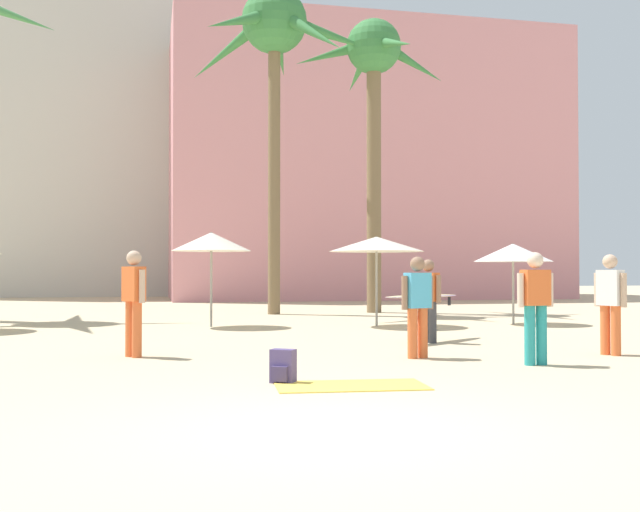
{
  "coord_description": "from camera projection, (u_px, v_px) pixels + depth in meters",
  "views": [
    {
      "loc": [
        -1.54,
        -6.45,
        1.39
      ],
      "look_at": [
        0.79,
        4.06,
        1.61
      ],
      "focal_mm": 42.39,
      "sensor_mm": 36.0,
      "label": 1
    }
  ],
  "objects": [
    {
      "name": "person_mid_center",
      "position": [
        535.0,
        303.0,
        11.22
      ],
      "size": [
        0.61,
        0.26,
        1.68
      ],
      "rotation": [
        0.0,
        0.0,
        4.79
      ],
      "color": "teal",
      "rests_on": "ground"
    },
    {
      "name": "hotel_tower_gray",
      "position": [
        63.0,
        95.0,
        45.26
      ],
      "size": [
        16.96,
        8.68,
        24.05
      ],
      "primitive_type": "cube",
      "color": "beige",
      "rests_on": "ground"
    },
    {
      "name": "person_far_left",
      "position": [
        426.0,
        297.0,
        14.85
      ],
      "size": [
        2.3,
        1.93,
        1.63
      ],
      "rotation": [
        0.0,
        0.0,
        3.68
      ],
      "color": "#3D3D42",
      "rests_on": "ground"
    },
    {
      "name": "backpack",
      "position": [
        283.0,
        367.0,
        9.4
      ],
      "size": [
        0.35,
        0.34,
        0.42
      ],
      "rotation": [
        0.0,
        0.0,
        4.15
      ],
      "color": "#55467B",
      "rests_on": "ground"
    },
    {
      "name": "cafe_umbrella_4",
      "position": [
        376.0,
        244.0,
        19.2
      ],
      "size": [
        2.43,
        2.43,
        2.28
      ],
      "color": "gray",
      "rests_on": "ground"
    },
    {
      "name": "ground",
      "position": [
        332.0,
        430.0,
        6.6
      ],
      "size": [
        120.0,
        120.0,
        0.0
      ],
      "primitive_type": "plane",
      "color": "#C6B28C"
    },
    {
      "name": "person_near_left",
      "position": [
        610.0,
        300.0,
        12.55
      ],
      "size": [
        0.35,
        0.59,
        1.68
      ],
      "rotation": [
        0.0,
        0.0,
        0.39
      ],
      "color": "orange",
      "rests_on": "ground"
    },
    {
      "name": "cafe_umbrella_1",
      "position": [
        211.0,
        242.0,
        18.95
      ],
      "size": [
        2.0,
        2.0,
        2.38
      ],
      "color": "gray",
      "rests_on": "ground"
    },
    {
      "name": "beach_towel",
      "position": [
        351.0,
        386.0,
        9.13
      ],
      "size": [
        1.89,
        1.06,
        0.01
      ],
      "primitive_type": "cube",
      "rotation": [
        0.0,
        0.0,
        -0.08
      ],
      "color": "#F4CC4C",
      "rests_on": "ground"
    },
    {
      "name": "cafe_umbrella_0",
      "position": [
        513.0,
        253.0,
        19.97
      ],
      "size": [
        2.07,
        2.07,
        2.13
      ],
      "color": "gray",
      "rests_on": "ground"
    },
    {
      "name": "palm_tree_far_left",
      "position": [
        275.0,
        40.0,
        24.82
      ],
      "size": [
        6.33,
        6.51,
        10.72
      ],
      "color": "brown",
      "rests_on": "ground"
    },
    {
      "name": "person_mid_right",
      "position": [
        134.0,
        298.0,
        12.28
      ],
      "size": [
        0.41,
        0.56,
        1.73
      ],
      "rotation": [
        0.0,
        0.0,
        3.71
      ],
      "color": "orange",
      "rests_on": "ground"
    },
    {
      "name": "palm_tree_center",
      "position": [
        374.0,
        77.0,
        25.82
      ],
      "size": [
        5.29,
        5.33,
        10.04
      ],
      "color": "brown",
      "rests_on": "ground"
    },
    {
      "name": "hotel_pink",
      "position": [
        358.0,
        170.0,
        41.47
      ],
      "size": [
        20.27,
        10.89,
        14.0
      ],
      "primitive_type": "cube",
      "color": "pink",
      "rests_on": "ground"
    },
    {
      "name": "person_far_right",
      "position": [
        418.0,
        303.0,
        12.11
      ],
      "size": [
        0.6,
        0.32,
        1.63
      ],
      "rotation": [
        0.0,
        0.0,
        4.98
      ],
      "color": "orange",
      "rests_on": "ground"
    }
  ]
}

